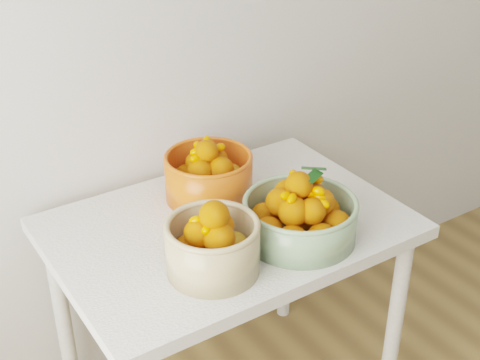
{
  "coord_description": "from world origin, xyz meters",
  "views": [
    {
      "loc": [
        -1.2,
        0.22,
        1.8
      ],
      "look_at": [
        -0.34,
        1.54,
        0.92
      ],
      "focal_mm": 50.0,
      "sensor_mm": 36.0,
      "label": 1
    }
  ],
  "objects_px": {
    "bowl_green": "(300,215)",
    "bowl_orange": "(208,175)",
    "table": "(228,249)",
    "bowl_cream": "(212,245)"
  },
  "relations": [
    {
      "from": "bowl_cream",
      "to": "table",
      "type": "bearing_deg",
      "value": 48.09
    },
    {
      "from": "table",
      "to": "bowl_cream",
      "type": "distance_m",
      "value": 0.29
    },
    {
      "from": "bowl_orange",
      "to": "bowl_green",
      "type": "bearing_deg",
      "value": -73.35
    },
    {
      "from": "bowl_cream",
      "to": "bowl_orange",
      "type": "bearing_deg",
      "value": 60.81
    },
    {
      "from": "bowl_green",
      "to": "bowl_orange",
      "type": "bearing_deg",
      "value": 106.65
    },
    {
      "from": "table",
      "to": "bowl_green",
      "type": "bearing_deg",
      "value": -53.97
    },
    {
      "from": "bowl_green",
      "to": "bowl_orange",
      "type": "xyz_separation_m",
      "value": [
        -0.1,
        0.33,
        0.01
      ]
    },
    {
      "from": "bowl_green",
      "to": "bowl_orange",
      "type": "distance_m",
      "value": 0.34
    },
    {
      "from": "table",
      "to": "bowl_orange",
      "type": "xyz_separation_m",
      "value": [
        0.03,
        0.15,
        0.17
      ]
    },
    {
      "from": "bowl_cream",
      "to": "bowl_green",
      "type": "xyz_separation_m",
      "value": [
        0.28,
        0.0,
        -0.01
      ]
    }
  ]
}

